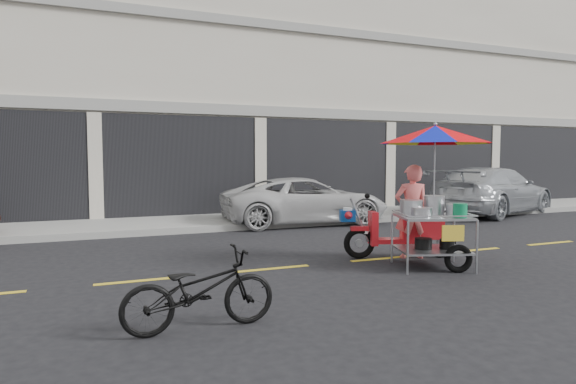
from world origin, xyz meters
name	(u,v)px	position (x,y,z in m)	size (l,w,h in m)	color
ground	(382,259)	(0.00, 0.00, 0.00)	(90.00, 90.00, 0.00)	black
sidewalk	(272,218)	(0.00, 5.50, 0.07)	(45.00, 3.00, 0.15)	gray
shophouse_block	(294,94)	(2.82, 10.59, 4.24)	(36.00, 8.11, 10.40)	beige
centerline	(382,259)	(0.00, 0.00, 0.00)	(42.00, 0.10, 0.01)	gold
white_pickup	(305,201)	(0.60, 4.57, 0.61)	(2.02, 4.39, 1.22)	beige
silver_pickup	(492,191)	(6.82, 4.38, 0.72)	(2.03, 5.00, 1.45)	#B3B8BD
near_bicycle	(200,290)	(-3.60, -2.24, 0.41)	(0.54, 1.55, 0.81)	black
food_vendor_rig	(425,176)	(0.42, -0.56, 1.44)	(2.25, 2.29, 2.29)	black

